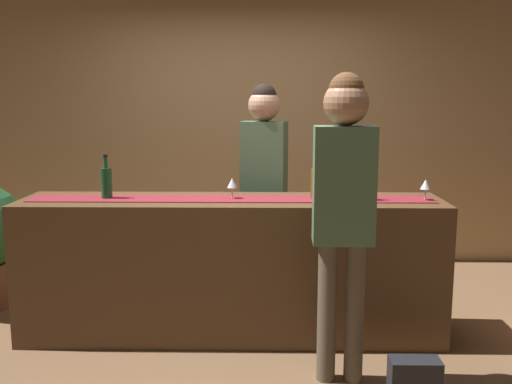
{
  "coord_description": "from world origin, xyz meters",
  "views": [
    {
      "loc": [
        0.23,
        -3.8,
        1.65
      ],
      "look_at": [
        0.17,
        0.0,
        1.01
      ],
      "focal_mm": 39.91,
      "sensor_mm": 36.0,
      "label": 1
    }
  ],
  "objects": [
    {
      "name": "handbag",
      "position": [
        1.06,
        -0.85,
        0.11
      ],
      "size": [
        0.28,
        0.14,
        0.22
      ],
      "primitive_type": "cube",
      "color": "black",
      "rests_on": "ground"
    },
    {
      "name": "back_wall",
      "position": [
        0.0,
        1.9,
        1.45
      ],
      "size": [
        6.0,
        0.12,
        2.9
      ],
      "primitive_type": "cube",
      "color": "tan",
      "rests_on": "ground"
    },
    {
      "name": "bartender",
      "position": [
        0.22,
        0.58,
        1.09
      ],
      "size": [
        0.38,
        0.27,
        1.75
      ],
      "rotation": [
        0.0,
        0.0,
        2.92
      ],
      "color": "#26262B",
      "rests_on": "ground"
    },
    {
      "name": "wine_bottle_green",
      "position": [
        -0.85,
        0.01,
        1.08
      ],
      "size": [
        0.07,
        0.07,
        0.3
      ],
      "color": "#194723",
      "rests_on": "bar_counter"
    },
    {
      "name": "counter_runner_cloth",
      "position": [
        0.0,
        0.0,
        0.96
      ],
      "size": [
        2.73,
        0.28,
        0.01
      ],
      "primitive_type": "cube",
      "color": "maroon",
      "rests_on": "bar_counter"
    },
    {
      "name": "customer_sipping",
      "position": [
        0.67,
        -0.66,
        1.12
      ],
      "size": [
        0.35,
        0.25,
        1.78
      ],
      "rotation": [
        0.0,
        0.0,
        -0.03
      ],
      "color": "brown",
      "rests_on": "ground"
    },
    {
      "name": "ground_plane",
      "position": [
        0.0,
        0.0,
        0.0
      ],
      "size": [
        10.0,
        10.0,
        0.0
      ],
      "primitive_type": "plane",
      "color": "brown"
    },
    {
      "name": "wine_glass_near_customer",
      "position": [
        0.01,
        0.01,
        1.07
      ],
      "size": [
        0.07,
        0.07,
        0.14
      ],
      "color": "silver",
      "rests_on": "bar_counter"
    },
    {
      "name": "wine_bottle_clear",
      "position": [
        0.87,
        -0.04,
        1.08
      ],
      "size": [
        0.07,
        0.07,
        0.3
      ],
      "color": "#B2C6C1",
      "rests_on": "bar_counter"
    },
    {
      "name": "wine_bottle_amber",
      "position": [
        0.58,
        0.01,
        1.08
      ],
      "size": [
        0.07,
        0.07,
        0.3
      ],
      "color": "brown",
      "rests_on": "bar_counter"
    },
    {
      "name": "wine_glass_mid_counter",
      "position": [
        1.3,
        -0.04,
        1.07
      ],
      "size": [
        0.07,
        0.07,
        0.14
      ],
      "color": "silver",
      "rests_on": "bar_counter"
    },
    {
      "name": "bar_counter",
      "position": [
        0.0,
        0.0,
        0.48
      ],
      "size": [
        2.87,
        0.6,
        0.96
      ],
      "primitive_type": "cube",
      "color": "#543821",
      "rests_on": "ground"
    }
  ]
}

